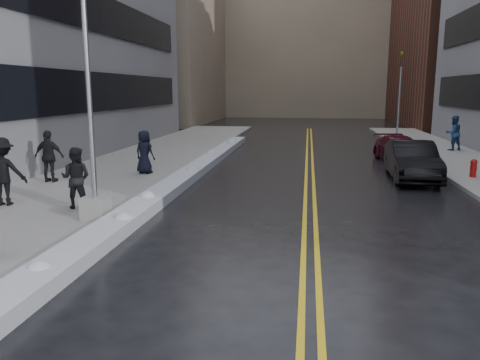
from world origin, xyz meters
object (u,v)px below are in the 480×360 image
at_px(traffic_signal, 400,93).
at_px(pedestrian_d, 49,156).
at_px(pedestrian_b, 76,178).
at_px(pedestrian_east, 453,133).
at_px(car_maroon, 399,149).
at_px(car_black, 412,161).
at_px(lamppost, 91,131).
at_px(pedestrian_e, 3,172).
at_px(pedestrian_c, 145,152).
at_px(fire_hydrant, 474,167).

distance_m(traffic_signal, pedestrian_d, 23.60).
relative_size(traffic_signal, pedestrian_d, 3.06).
height_order(pedestrian_b, pedestrian_east, pedestrian_east).
bearing_deg(car_maroon, car_black, -101.69).
relative_size(pedestrian_d, car_black, 0.41).
bearing_deg(lamppost, pedestrian_e, 163.10).
relative_size(lamppost, traffic_signal, 1.27).
bearing_deg(car_maroon, pedestrian_e, -146.31).
distance_m(pedestrian_d, pedestrian_e, 3.61).
bearing_deg(pedestrian_c, pedestrian_b, 108.41).
bearing_deg(pedestrian_b, car_black, -154.41).
bearing_deg(lamppost, traffic_signal, 61.79).
distance_m(pedestrian_c, car_maroon, 12.76).
height_order(lamppost, car_black, lamppost).
bearing_deg(pedestrian_b, pedestrian_c, -96.24).
xyz_separation_m(pedestrian_d, car_black, (13.85, 3.23, -0.35)).
height_order(lamppost, pedestrian_b, lamppost).
bearing_deg(car_maroon, pedestrian_d, -157.13).
distance_m(pedestrian_b, pedestrian_c, 5.94).
xyz_separation_m(fire_hydrant, pedestrian_east, (1.71, 8.84, 0.60)).
bearing_deg(pedestrian_east, car_black, 45.43).
bearing_deg(pedestrian_d, traffic_signal, -132.09).
xyz_separation_m(traffic_signal, pedestrian_e, (-15.20, -20.97, -2.22)).
xyz_separation_m(traffic_signal, pedestrian_c, (-12.87, -15.05, -2.35)).
bearing_deg(traffic_signal, fire_hydrant, -87.95).
bearing_deg(car_black, fire_hydrant, 5.96).
relative_size(pedestrian_c, pedestrian_e, 0.87).
bearing_deg(car_black, pedestrian_d, -164.95).
relative_size(fire_hydrant, traffic_signal, 0.12).
xyz_separation_m(car_black, car_maroon, (0.42, 4.92, -0.13)).
relative_size(lamppost, fire_hydrant, 10.45).
bearing_deg(pedestrian_e, pedestrian_b, 165.65).
xyz_separation_m(traffic_signal, car_maroon, (-1.51, -9.25, -2.75)).
height_order(fire_hydrant, pedestrian_e, pedestrian_e).
height_order(pedestrian_e, car_black, pedestrian_e).
bearing_deg(pedestrian_d, pedestrian_e, 99.22).
distance_m(pedestrian_east, car_maroon, 5.55).
bearing_deg(pedestrian_c, pedestrian_e, 86.74).
distance_m(pedestrian_e, pedestrian_east, 23.51).
relative_size(fire_hydrant, car_black, 0.15).
height_order(fire_hydrant, car_maroon, car_maroon).
xyz_separation_m(traffic_signal, car_black, (-1.93, -14.17, -2.62)).
xyz_separation_m(pedestrian_b, pedestrian_c, (-0.01, 5.94, -0.00)).
bearing_deg(pedestrian_east, pedestrian_e, 22.31).
xyz_separation_m(pedestrian_d, car_maroon, (14.26, 8.15, -0.48)).
xyz_separation_m(pedestrian_b, pedestrian_e, (-2.35, 0.02, 0.13)).
bearing_deg(pedestrian_east, car_maroon, 27.82).
distance_m(lamppost, pedestrian_b, 2.08).
relative_size(pedestrian_c, car_black, 0.38).
bearing_deg(car_maroon, pedestrian_east, 40.88).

